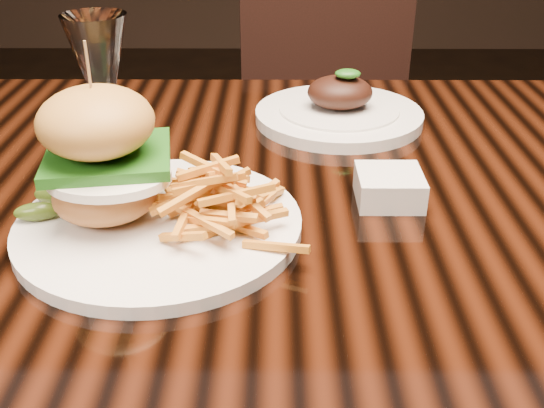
{
  "coord_description": "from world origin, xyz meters",
  "views": [
    {
      "loc": [
        -0.02,
        -0.7,
        1.11
      ],
      "look_at": [
        -0.02,
        -0.15,
        0.81
      ],
      "focal_mm": 42.0,
      "sensor_mm": 36.0,
      "label": 1
    }
  ],
  "objects_px": {
    "burger_plate": "(150,186)",
    "wine_glass": "(99,61)",
    "chair_far": "(330,106)",
    "far_dish": "(339,111)",
    "dining_table": "(290,243)"
  },
  "relations": [
    {
      "from": "wine_glass",
      "to": "chair_far",
      "type": "relative_size",
      "value": 0.22
    },
    {
      "from": "chair_far",
      "to": "far_dish",
      "type": "bearing_deg",
      "value": -98.01
    },
    {
      "from": "burger_plate",
      "to": "chair_far",
      "type": "distance_m",
      "value": 1.06
    },
    {
      "from": "wine_glass",
      "to": "dining_table",
      "type": "bearing_deg",
      "value": -9.58
    },
    {
      "from": "dining_table",
      "to": "chair_far",
      "type": "distance_m",
      "value": 0.91
    },
    {
      "from": "burger_plate",
      "to": "chair_far",
      "type": "relative_size",
      "value": 0.33
    },
    {
      "from": "dining_table",
      "to": "far_dish",
      "type": "distance_m",
      "value": 0.27
    },
    {
      "from": "far_dish",
      "to": "chair_far",
      "type": "distance_m",
      "value": 0.69
    },
    {
      "from": "burger_plate",
      "to": "wine_glass",
      "type": "bearing_deg",
      "value": 122.21
    },
    {
      "from": "burger_plate",
      "to": "wine_glass",
      "type": "height_order",
      "value": "burger_plate"
    },
    {
      "from": "dining_table",
      "to": "chair_far",
      "type": "xyz_separation_m",
      "value": [
        0.12,
        0.89,
        -0.13
      ]
    },
    {
      "from": "burger_plate",
      "to": "far_dish",
      "type": "bearing_deg",
      "value": 58.39
    },
    {
      "from": "dining_table",
      "to": "chair_far",
      "type": "height_order",
      "value": "chair_far"
    },
    {
      "from": "dining_table",
      "to": "wine_glass",
      "type": "xyz_separation_m",
      "value": [
        -0.23,
        0.04,
        0.23
      ]
    },
    {
      "from": "wine_glass",
      "to": "chair_far",
      "type": "distance_m",
      "value": 0.99
    }
  ]
}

